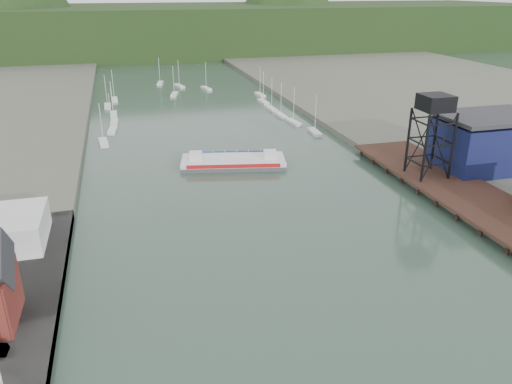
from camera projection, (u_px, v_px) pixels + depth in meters
east_pier at (477, 200)px, 88.43m from camera, size 14.00×70.00×2.45m
lift_tower at (435, 108)px, 94.27m from camera, size 6.50×6.50×16.00m
blue_shed at (487, 142)px, 102.99m from camera, size 20.50×14.50×11.30m
marina_sailboats at (192, 107)px, 163.33m from camera, size 57.71×92.65×0.90m
distant_hills at (145, 33)px, 303.65m from camera, size 500.00×120.00×80.00m
chain_ferry at (233, 162)px, 110.54m from camera, size 24.10×13.46×3.28m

